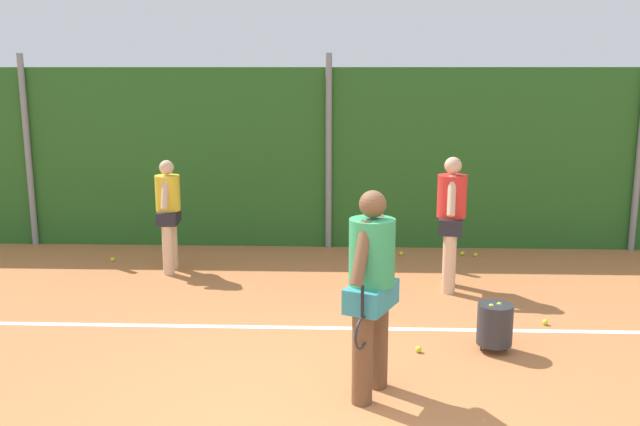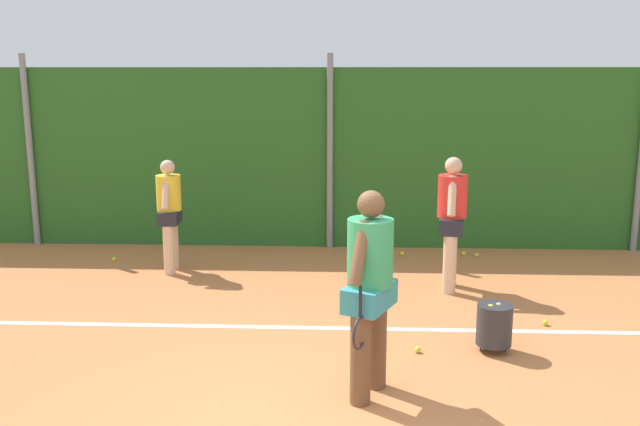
# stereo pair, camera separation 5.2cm
# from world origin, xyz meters

# --- Properties ---
(ground_plane) EXTENTS (25.77, 25.77, 0.00)m
(ground_plane) POSITION_xyz_m (0.00, 1.76, 0.00)
(ground_plane) COLOR #C67542
(hedge_fence_backdrop) EXTENTS (16.75, 0.25, 2.87)m
(hedge_fence_backdrop) POSITION_xyz_m (0.00, 5.99, 1.43)
(hedge_fence_backdrop) COLOR #286023
(hedge_fence_backdrop) RESTS_ON ground_plane
(fence_post_left) EXTENTS (0.10, 0.10, 3.08)m
(fence_post_left) POSITION_xyz_m (-4.83, 5.82, 1.54)
(fence_post_left) COLOR gray
(fence_post_left) RESTS_ON ground_plane
(fence_post_center) EXTENTS (0.10, 0.10, 3.08)m
(fence_post_center) POSITION_xyz_m (0.00, 5.82, 1.54)
(fence_post_center) COLOR gray
(fence_post_center) RESTS_ON ground_plane
(fence_post_right) EXTENTS (0.10, 0.10, 3.08)m
(fence_post_right) POSITION_xyz_m (4.83, 5.82, 1.54)
(fence_post_right) COLOR gray
(fence_post_right) RESTS_ON ground_plane
(court_baseline_paint) EXTENTS (12.24, 0.10, 0.01)m
(court_baseline_paint) POSITION_xyz_m (0.00, 2.23, 0.00)
(court_baseline_paint) COLOR white
(court_baseline_paint) RESTS_ON ground_plane
(player_foreground_near) EXTENTS (0.51, 0.80, 1.84)m
(player_foreground_near) POSITION_xyz_m (0.51, 0.64, 1.03)
(player_foreground_near) COLOR brown
(player_foreground_near) RESTS_ON ground_plane
(player_midcourt) EXTENTS (0.38, 0.72, 1.74)m
(player_midcourt) POSITION_xyz_m (1.64, 3.72, 0.98)
(player_midcourt) COLOR beige
(player_midcourt) RESTS_ON ground_plane
(player_backcourt_far) EXTENTS (0.34, 0.67, 1.60)m
(player_backcourt_far) POSITION_xyz_m (-2.22, 4.39, 0.90)
(player_backcourt_far) COLOR beige
(player_backcourt_far) RESTS_ON ground_plane
(ball_hopper) EXTENTS (0.36, 0.36, 0.51)m
(ball_hopper) POSITION_xyz_m (1.81, 1.67, 0.29)
(ball_hopper) COLOR #2D2D33
(ball_hopper) RESTS_ON ground_plane
(tennis_ball_2) EXTENTS (0.07, 0.07, 0.07)m
(tennis_ball_2) POSITION_xyz_m (2.28, 5.33, 0.03)
(tennis_ball_2) COLOR #CCDB33
(tennis_ball_2) RESTS_ON ground_plane
(tennis_ball_5) EXTENTS (0.07, 0.07, 0.07)m
(tennis_ball_5) POSITION_xyz_m (-3.22, 4.85, 0.03)
(tennis_ball_5) COLOR #CCDB33
(tennis_ball_5) RESTS_ON ground_plane
(tennis_ball_6) EXTENTS (0.07, 0.07, 0.07)m
(tennis_ball_6) POSITION_xyz_m (1.03, 1.60, 0.03)
(tennis_ball_6) COLOR #CCDB33
(tennis_ball_6) RESTS_ON ground_plane
(tennis_ball_7) EXTENTS (0.07, 0.07, 0.07)m
(tennis_ball_7) POSITION_xyz_m (2.54, 2.43, 0.03)
(tennis_ball_7) COLOR #CCDB33
(tennis_ball_7) RESTS_ON ground_plane
(tennis_ball_8) EXTENTS (0.07, 0.07, 0.07)m
(tennis_ball_8) POSITION_xyz_m (2.09, 5.40, 0.03)
(tennis_ball_8) COLOR #CCDB33
(tennis_ball_8) RESTS_ON ground_plane
(tennis_ball_9) EXTENTS (0.07, 0.07, 0.07)m
(tennis_ball_9) POSITION_xyz_m (1.14, 5.37, 0.03)
(tennis_ball_9) COLOR #CCDB33
(tennis_ball_9) RESTS_ON ground_plane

